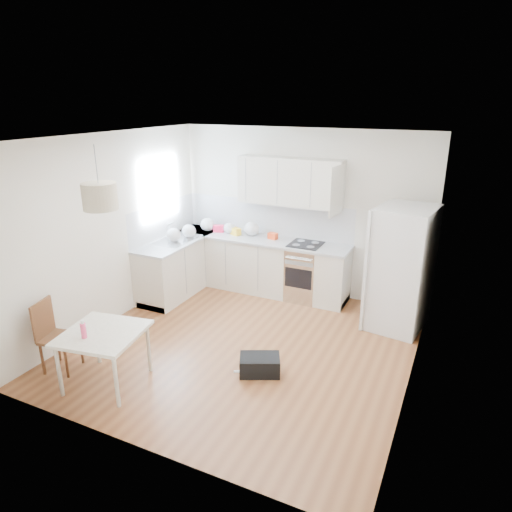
{
  "coord_description": "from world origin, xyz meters",
  "views": [
    {
      "loc": [
        2.43,
        -4.78,
        3.14
      ],
      "look_at": [
        -0.01,
        0.4,
        1.14
      ],
      "focal_mm": 32.0,
      "sensor_mm": 36.0,
      "label": 1
    }
  ],
  "objects_px": {
    "dining_table": "(103,337)",
    "gym_bag": "(260,365)",
    "refrigerator": "(402,268)",
    "dining_chair": "(59,336)"
  },
  "relations": [
    {
      "from": "dining_chair",
      "to": "refrigerator",
      "type": "bearing_deg",
      "value": 26.06
    },
    {
      "from": "refrigerator",
      "to": "dining_chair",
      "type": "distance_m",
      "value": 4.56
    },
    {
      "from": "dining_chair",
      "to": "gym_bag",
      "type": "xyz_separation_m",
      "value": [
        2.2,
        0.94,
        -0.33
      ]
    },
    {
      "from": "refrigerator",
      "to": "gym_bag",
      "type": "relative_size",
      "value": 3.69
    },
    {
      "from": "dining_table",
      "to": "gym_bag",
      "type": "height_order",
      "value": "dining_table"
    },
    {
      "from": "refrigerator",
      "to": "gym_bag",
      "type": "bearing_deg",
      "value": -115.08
    },
    {
      "from": "dining_table",
      "to": "gym_bag",
      "type": "distance_m",
      "value": 1.84
    },
    {
      "from": "refrigerator",
      "to": "dining_chair",
      "type": "xyz_separation_m",
      "value": [
        -3.48,
        -2.91,
        -0.43
      ]
    },
    {
      "from": "dining_table",
      "to": "dining_chair",
      "type": "height_order",
      "value": "dining_chair"
    },
    {
      "from": "refrigerator",
      "to": "dining_chair",
      "type": "relative_size",
      "value": 1.98
    }
  ]
}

